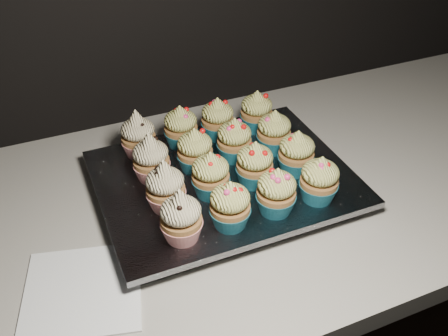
{
  "coord_description": "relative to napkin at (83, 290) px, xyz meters",
  "views": [
    {
      "loc": [
        -0.52,
        1.07,
        1.47
      ],
      "look_at": [
        -0.25,
        1.7,
        0.95
      ],
      "focal_mm": 40.0,
      "sensor_mm": 36.0,
      "label": 1
    }
  ],
  "objects": [
    {
      "name": "cabinet",
      "position": [
        0.52,
        0.12,
        -0.47
      ],
      "size": [
        2.4,
        0.6,
        0.86
      ],
      "primitive_type": "cube",
      "color": "black",
      "rests_on": "ground"
    },
    {
      "name": "worktop",
      "position": [
        0.52,
        0.12,
        -0.02
      ],
      "size": [
        2.44,
        0.64,
        0.04
      ],
      "primitive_type": "cube",
      "color": "beige",
      "rests_on": "cabinet"
    },
    {
      "name": "napkin",
      "position": [
        0.0,
        0.0,
        0.0
      ],
      "size": [
        0.2,
        0.2,
        0.0
      ],
      "primitive_type": "cube",
      "rotation": [
        0.0,
        0.0,
        -0.24
      ],
      "color": "white",
      "rests_on": "worktop"
    },
    {
      "name": "baking_tray",
      "position": [
        0.27,
        0.13,
        0.01
      ],
      "size": [
        0.4,
        0.3,
        0.02
      ],
      "primitive_type": "cube",
      "rotation": [
        0.0,
        0.0,
        -0.0
      ],
      "color": "black",
      "rests_on": "worktop"
    },
    {
      "name": "foil_lining",
      "position": [
        0.27,
        0.13,
        0.03
      ],
      "size": [
        0.43,
        0.34,
        0.01
      ],
      "primitive_type": "cube",
      "rotation": [
        0.0,
        0.0,
        -0.0
      ],
      "color": "silver",
      "rests_on": "baking_tray"
    },
    {
      "name": "cupcake_0",
      "position": [
        0.16,
        0.01,
        0.07
      ],
      "size": [
        0.06,
        0.06,
        0.1
      ],
      "color": "red",
      "rests_on": "foil_lining"
    },
    {
      "name": "cupcake_1",
      "position": [
        0.23,
        0.01,
        0.07
      ],
      "size": [
        0.06,
        0.06,
        0.08
      ],
      "color": "#1B6C81",
      "rests_on": "foil_lining"
    },
    {
      "name": "cupcake_2",
      "position": [
        0.31,
        0.01,
        0.07
      ],
      "size": [
        0.06,
        0.06,
        0.08
      ],
      "color": "#1B6C81",
      "rests_on": "foil_lining"
    },
    {
      "name": "cupcake_3",
      "position": [
        0.39,
        0.01,
        0.07
      ],
      "size": [
        0.06,
        0.06,
        0.08
      ],
      "color": "#1B6C81",
      "rests_on": "foil_lining"
    },
    {
      "name": "cupcake_4",
      "position": [
        0.16,
        0.09,
        0.07
      ],
      "size": [
        0.06,
        0.06,
        0.1
      ],
      "color": "red",
      "rests_on": "foil_lining"
    },
    {
      "name": "cupcake_5",
      "position": [
        0.23,
        0.09,
        0.07
      ],
      "size": [
        0.06,
        0.06,
        0.08
      ],
      "color": "#1B6C81",
      "rests_on": "foil_lining"
    },
    {
      "name": "cupcake_6",
      "position": [
        0.31,
        0.09,
        0.07
      ],
      "size": [
        0.06,
        0.06,
        0.08
      ],
      "color": "#1B6C81",
      "rests_on": "foil_lining"
    },
    {
      "name": "cupcake_7",
      "position": [
        0.39,
        0.09,
        0.07
      ],
      "size": [
        0.06,
        0.06,
        0.08
      ],
      "color": "#1B6C81",
      "rests_on": "foil_lining"
    },
    {
      "name": "cupcake_8",
      "position": [
        0.16,
        0.17,
        0.07
      ],
      "size": [
        0.06,
        0.06,
        0.1
      ],
      "color": "red",
      "rests_on": "foil_lining"
    },
    {
      "name": "cupcake_9",
      "position": [
        0.23,
        0.17,
        0.07
      ],
      "size": [
        0.06,
        0.06,
        0.08
      ],
      "color": "#1B6C81",
      "rests_on": "foil_lining"
    },
    {
      "name": "cupcake_10",
      "position": [
        0.31,
        0.17,
        0.07
      ],
      "size": [
        0.06,
        0.06,
        0.08
      ],
      "color": "#1B6C81",
      "rests_on": "foil_lining"
    },
    {
      "name": "cupcake_11",
      "position": [
        0.39,
        0.17,
        0.07
      ],
      "size": [
        0.06,
        0.06,
        0.08
      ],
      "color": "#1B6C81",
      "rests_on": "foil_lining"
    },
    {
      "name": "cupcake_12",
      "position": [
        0.16,
        0.25,
        0.07
      ],
      "size": [
        0.06,
        0.06,
        0.1
      ],
      "color": "red",
      "rests_on": "foil_lining"
    },
    {
      "name": "cupcake_13",
      "position": [
        0.24,
        0.25,
        0.07
      ],
      "size": [
        0.06,
        0.06,
        0.08
      ],
      "color": "#1B6C81",
      "rests_on": "foil_lining"
    },
    {
      "name": "cupcake_14",
      "position": [
        0.31,
        0.25,
        0.07
      ],
      "size": [
        0.06,
        0.06,
        0.08
      ],
      "color": "#1B6C81",
      "rests_on": "foil_lining"
    },
    {
      "name": "cupcake_15",
      "position": [
        0.39,
        0.24,
        0.07
      ],
      "size": [
        0.06,
        0.06,
        0.08
      ],
      "color": "#1B6C81",
      "rests_on": "foil_lining"
    }
  ]
}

